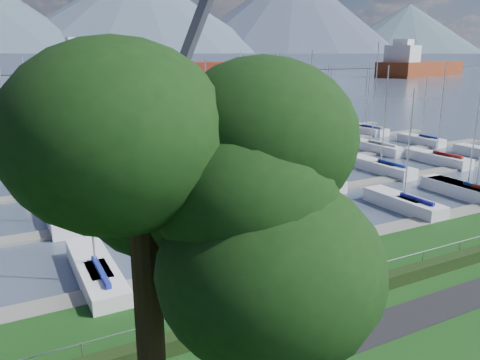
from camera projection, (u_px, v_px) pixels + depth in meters
path at (396, 321)px, 20.95m from camera, size 160.00×2.00×0.04m
water at (20, 78)px, 245.65m from camera, size 800.00×540.00×0.20m
hedge at (357, 289)px, 23.09m from camera, size 80.00×0.70×0.70m
fence at (353, 271)px, 23.21m from camera, size 80.00×0.04×0.04m
foothill at (12, 63)px, 303.76m from camera, size 900.00×80.00×12.00m
mountains at (11, 7)px, 360.20m from camera, size 1190.00×360.00×115.00m
docks at (173, 179)px, 45.78m from camera, size 90.00×41.60×0.25m
tree at (211, 187)px, 10.76m from camera, size 7.52×8.75×12.30m
crane at (190, 116)px, 48.60m from camera, size 7.63×12.95×22.35m
cargo_ship_mid at (145, 71)px, 233.82m from camera, size 103.82×19.40×21.50m
cargo_ship_east at (419, 68)px, 262.27m from camera, size 80.71×43.17×21.50m
sailboat_fleet at (155, 118)px, 46.82m from camera, size 75.10×49.67×13.59m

